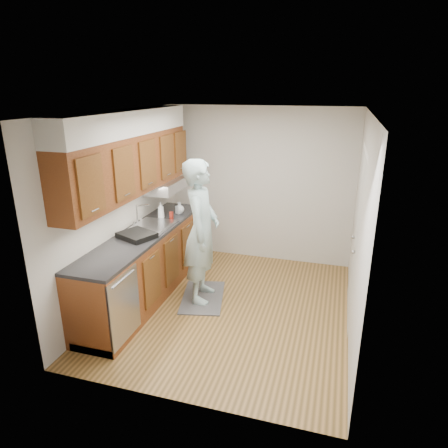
% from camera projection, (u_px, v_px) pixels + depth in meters
% --- Properties ---
extents(floor, '(3.50, 3.50, 0.00)m').
position_uv_depth(floor, '(230.00, 307.00, 5.29)').
color(floor, olive).
rests_on(floor, ground).
extents(ceiling, '(3.50, 3.50, 0.00)m').
position_uv_depth(ceiling, '(232.00, 112.00, 4.48)').
color(ceiling, white).
rests_on(ceiling, wall_left).
extents(wall_left, '(0.02, 3.50, 2.50)m').
position_uv_depth(wall_left, '(122.00, 208.00, 5.29)').
color(wall_left, '#B9B5AD').
rests_on(wall_left, floor).
extents(wall_right, '(0.02, 3.50, 2.50)m').
position_uv_depth(wall_right, '(359.00, 229.00, 4.48)').
color(wall_right, '#B9B5AD').
rests_on(wall_right, floor).
extents(wall_back, '(3.00, 0.02, 2.50)m').
position_uv_depth(wall_back, '(260.00, 186.00, 6.47)').
color(wall_back, '#B9B5AD').
rests_on(wall_back, floor).
extents(counter, '(0.64, 2.80, 1.30)m').
position_uv_depth(counter, '(146.00, 263.00, 5.45)').
color(counter, brown).
rests_on(counter, floor).
extents(upper_cabinets, '(0.47, 2.80, 1.21)m').
position_uv_depth(upper_cabinets, '(131.00, 155.00, 5.05)').
color(upper_cabinets, brown).
rests_on(upper_cabinets, wall_left).
extents(closet_door, '(0.02, 1.22, 2.05)m').
position_uv_depth(closet_door, '(356.00, 239.00, 4.83)').
color(closet_door, beige).
rests_on(closet_door, wall_right).
extents(floor_mat, '(0.74, 1.03, 0.02)m').
position_uv_depth(floor_mat, '(203.00, 297.00, 5.52)').
color(floor_mat, '#575759').
rests_on(floor_mat, floor).
extents(person, '(0.61, 0.83, 2.17)m').
position_uv_depth(person, '(201.00, 222.00, 5.17)').
color(person, '#A2C2C5').
rests_on(person, floor_mat).
extents(soap_bottle_a, '(0.10, 0.10, 0.25)m').
position_uv_depth(soap_bottle_a, '(161.00, 210.00, 5.80)').
color(soap_bottle_a, silver).
rests_on(soap_bottle_a, counter).
extents(soap_bottle_b, '(0.10, 0.10, 0.17)m').
position_uv_depth(soap_bottle_b, '(179.00, 208.00, 6.06)').
color(soap_bottle_b, silver).
rests_on(soap_bottle_b, counter).
extents(soap_bottle_c, '(0.19, 0.19, 0.17)m').
position_uv_depth(soap_bottle_c, '(180.00, 208.00, 6.07)').
color(soap_bottle_c, silver).
rests_on(soap_bottle_c, counter).
extents(soda_can, '(0.07, 0.07, 0.11)m').
position_uv_depth(soda_can, '(171.00, 215.00, 5.81)').
color(soda_can, red).
rests_on(soda_can, counter).
extents(dish_rack, '(0.53, 0.50, 0.07)m').
position_uv_depth(dish_rack, '(137.00, 235.00, 5.09)').
color(dish_rack, black).
rests_on(dish_rack, counter).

